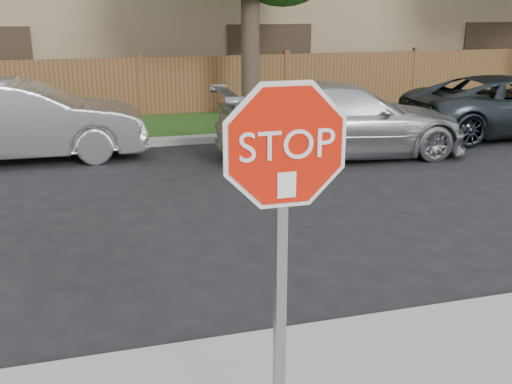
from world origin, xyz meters
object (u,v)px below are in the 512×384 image
object	(u,v)px
stop_sign	(284,200)
sedan_left	(21,121)
sedan_right	(342,120)
sedan_far_right	(511,105)

from	to	relation	value
stop_sign	sedan_left	distance (m)	9.39
stop_sign	sedan_right	xyz separation A→B (m)	(3.80, 7.68, -1.11)
sedan_right	sedan_far_right	distance (m)	4.67
stop_sign	sedan_left	bearing A→B (deg)	103.98
sedan_right	sedan_left	bearing A→B (deg)	80.21
stop_sign	sedan_far_right	world-z (taller)	stop_sign
sedan_far_right	stop_sign	bearing A→B (deg)	137.70
sedan_left	sedan_far_right	xyz separation A→B (m)	(10.64, -0.54, -0.09)
stop_sign	sedan_right	size ratio (longest dim) A/B	0.51
sedan_right	sedan_far_right	bearing A→B (deg)	-76.73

